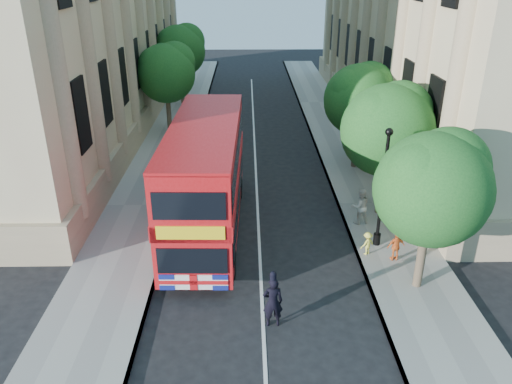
{
  "coord_description": "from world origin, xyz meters",
  "views": [
    {
      "loc": [
        -0.48,
        -12.34,
        11.03
      ],
      "look_at": [
        -0.13,
        6.68,
        2.3
      ],
      "focal_mm": 35.0,
      "sensor_mm": 36.0,
      "label": 1
    }
  ],
  "objects_px": {
    "lamp_post": "(382,193)",
    "police_constable": "(273,302)",
    "double_decker_bus": "(206,176)",
    "box_van": "(218,173)",
    "woman_pedestrian": "(360,206)"
  },
  "relations": [
    {
      "from": "lamp_post",
      "to": "police_constable",
      "type": "bearing_deg",
      "value": -133.14
    },
    {
      "from": "double_decker_bus",
      "to": "police_constable",
      "type": "bearing_deg",
      "value": -66.99
    },
    {
      "from": "police_constable",
      "to": "box_van",
      "type": "bearing_deg",
      "value": -82.35
    },
    {
      "from": "police_constable",
      "to": "lamp_post",
      "type": "bearing_deg",
      "value": -138.31
    },
    {
      "from": "double_decker_bus",
      "to": "box_van",
      "type": "distance_m",
      "value": 3.95
    },
    {
      "from": "double_decker_bus",
      "to": "box_van",
      "type": "relative_size",
      "value": 2.27
    },
    {
      "from": "lamp_post",
      "to": "police_constable",
      "type": "distance_m",
      "value": 7.03
    },
    {
      "from": "lamp_post",
      "to": "box_van",
      "type": "distance_m",
      "value": 8.85
    },
    {
      "from": "lamp_post",
      "to": "police_constable",
      "type": "height_order",
      "value": "lamp_post"
    },
    {
      "from": "box_van",
      "to": "woman_pedestrian",
      "type": "height_order",
      "value": "box_van"
    },
    {
      "from": "lamp_post",
      "to": "woman_pedestrian",
      "type": "xyz_separation_m",
      "value": [
        -0.37,
        1.91,
        -1.53
      ]
    },
    {
      "from": "double_decker_bus",
      "to": "woman_pedestrian",
      "type": "xyz_separation_m",
      "value": [
        6.91,
        0.34,
        -1.71
      ]
    },
    {
      "from": "police_constable",
      "to": "woman_pedestrian",
      "type": "distance_m",
      "value": 8.15
    },
    {
      "from": "double_decker_bus",
      "to": "woman_pedestrian",
      "type": "height_order",
      "value": "double_decker_bus"
    },
    {
      "from": "box_van",
      "to": "double_decker_bus",
      "type": "bearing_deg",
      "value": -93.47
    }
  ]
}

